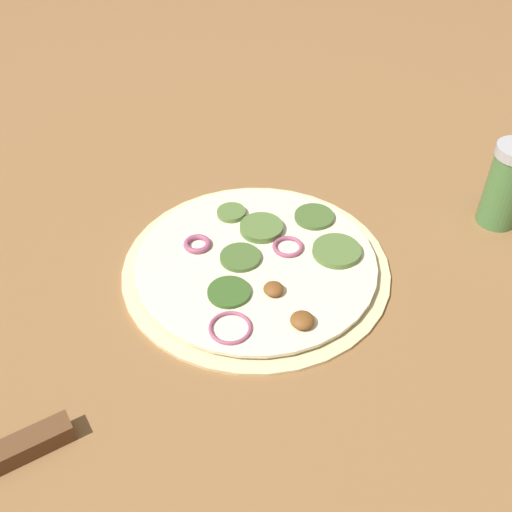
{
  "coord_description": "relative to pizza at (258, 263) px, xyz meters",
  "views": [
    {
      "loc": [
        0.06,
        -0.47,
        0.44
      ],
      "look_at": [
        0.0,
        0.0,
        0.02
      ],
      "focal_mm": 42.0,
      "sensor_mm": 36.0,
      "label": 1
    }
  ],
  "objects": [
    {
      "name": "ground_plane",
      "position": [
        -0.0,
        -0.0,
        -0.01
      ],
      "size": [
        3.0,
        3.0,
        0.0
      ],
      "primitive_type": "plane",
      "color": "olive"
    },
    {
      "name": "spice_jar",
      "position": [
        0.27,
        0.11,
        0.04
      ],
      "size": [
        0.05,
        0.05,
        0.1
      ],
      "color": "#4C7F42",
      "rests_on": "ground_plane"
    },
    {
      "name": "pizza",
      "position": [
        0.0,
        0.0,
        0.0
      ],
      "size": [
        0.29,
        0.29,
        0.02
      ],
      "color": "beige",
      "rests_on": "ground_plane"
    }
  ]
}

